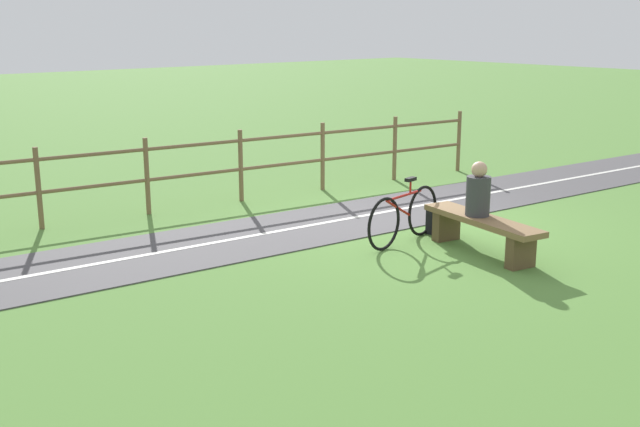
# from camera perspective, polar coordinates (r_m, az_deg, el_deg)

# --- Properties ---
(ground_plane) EXTENTS (80.00, 80.00, 0.00)m
(ground_plane) POSITION_cam_1_polar(r_m,az_deg,el_deg) (12.24, 7.15, -0.87)
(ground_plane) COLOR #548438
(paved_path) EXTENTS (4.88, 36.05, 0.02)m
(paved_path) POSITION_cam_1_polar(r_m,az_deg,el_deg) (10.84, -12.48, -3.01)
(paved_path) COLOR #4C494C
(paved_path) RESTS_ON ground_plane
(path_centre_line) EXTENTS (2.66, 31.91, 0.00)m
(path_centre_line) POSITION_cam_1_polar(r_m,az_deg,el_deg) (10.84, -12.48, -2.96)
(path_centre_line) COLOR silver
(path_centre_line) RESTS_ON paved_path
(bench) EXTENTS (2.06, 0.78, 0.51)m
(bench) POSITION_cam_1_polar(r_m,az_deg,el_deg) (10.84, 11.81, -1.04)
(bench) COLOR brown
(bench) RESTS_ON ground_plane
(person_seated) EXTENTS (0.39, 0.39, 0.75)m
(person_seated) POSITION_cam_1_polar(r_m,az_deg,el_deg) (10.81, 11.55, 1.54)
(person_seated) COLOR #38383D
(person_seated) RESTS_ON bench
(bicycle) EXTENTS (0.37, 1.73, 0.93)m
(bicycle) POSITION_cam_1_polar(r_m,az_deg,el_deg) (11.17, 6.19, -0.18)
(bicycle) COLOR black
(bicycle) RESTS_ON ground_plane
(backpack) EXTENTS (0.39, 0.35, 0.42)m
(backpack) POSITION_cam_1_polar(r_m,az_deg,el_deg) (11.75, 8.74, -0.50)
(backpack) COLOR black
(backpack) RESTS_ON ground_plane
(fence_roadside) EXTENTS (1.64, 13.82, 1.27)m
(fence_roadside) POSITION_cam_1_polar(r_m,az_deg,el_deg) (13.01, -12.62, 3.16)
(fence_roadside) COLOR brown
(fence_roadside) RESTS_ON ground_plane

